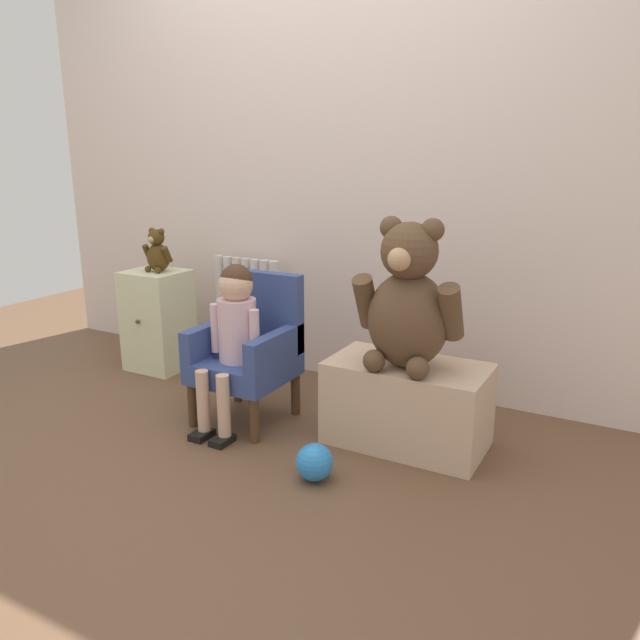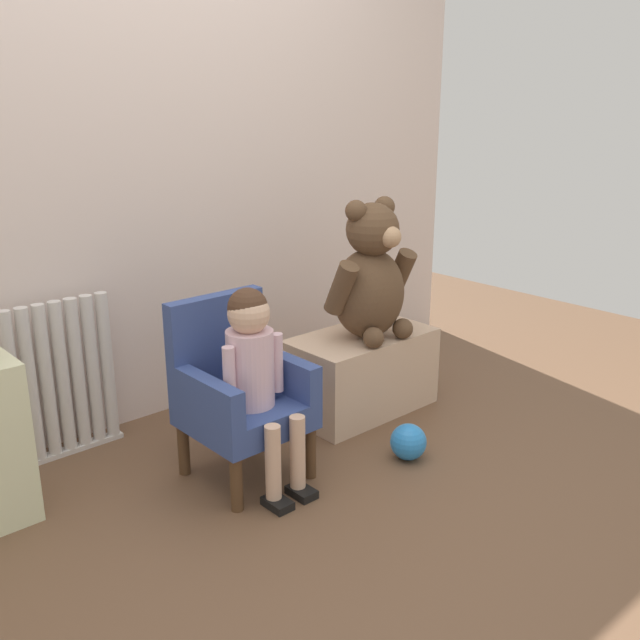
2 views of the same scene
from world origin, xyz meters
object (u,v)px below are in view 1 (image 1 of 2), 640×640
small_teddy_bear (158,253)px  child_armchair (249,349)px  radiator (247,314)px  large_teddy_bear (408,303)px  small_dresser (158,320)px  toy_ball (314,462)px  child_figure (234,323)px  low_bench (407,404)px

small_teddy_bear → child_armchair: bearing=-21.0°
radiator → large_teddy_bear: large_teddy_bear is taller
small_dresser → toy_ball: small_dresser is taller
child_armchair → small_teddy_bear: (-0.82, 0.31, 0.34)m
child_figure → toy_ball: 0.73m
child_armchair → small_teddy_bear: size_ratio=2.80×
radiator → small_dresser: size_ratio=1.12×
small_teddy_bear → low_bench: bearing=-8.3°
child_armchair → toy_ball: (0.55, -0.37, -0.26)m
large_teddy_bear → toy_ball: large_teddy_bear is taller
child_armchair → child_figure: size_ratio=0.91×
small_dresser → small_teddy_bear: size_ratio=2.36×
child_figure → toy_ball: (0.55, -0.26, -0.41)m
child_figure → small_teddy_bear: small_teddy_bear is taller
child_armchair → radiator: bearing=126.1°
radiator → large_teddy_bear: (1.16, -0.53, 0.31)m
child_figure → large_teddy_bear: (0.74, 0.16, 0.14)m
child_armchair → child_figure: 0.19m
child_armchair → large_teddy_bear: size_ratio=1.11×
low_bench → child_figure: bearing=-165.0°
large_teddy_bear → small_teddy_bear: 1.58m
small_dresser → large_teddy_bear: size_ratio=0.93×
child_figure → toy_ball: child_figure is taller
child_figure → small_teddy_bear: 0.94m
child_figure → low_bench: 0.82m
small_teddy_bear → toy_ball: (1.36, -0.68, -0.60)m
small_dresser → low_bench: size_ratio=0.86×
radiator → large_teddy_bear: 1.31m
radiator → low_bench: radiator is taller
small_dresser → toy_ball: size_ratio=3.91×
small_teddy_bear → large_teddy_bear: bearing=-9.8°
small_dresser → large_teddy_bear: (1.59, -0.27, 0.34)m
radiator → small_dresser: (-0.43, -0.26, -0.03)m
child_figure → small_teddy_bear: size_ratio=3.09×
radiator → low_bench: bearing=-22.9°
small_dresser → low_bench: (1.58, -0.22, -0.10)m
low_bench → small_teddy_bear: (-1.56, 0.23, 0.49)m
child_armchair → small_teddy_bear: bearing=159.0°
child_armchair → large_teddy_bear: bearing=3.5°
child_figure → small_teddy_bear: bearing=152.6°
small_dresser → toy_ball: 1.56m
large_teddy_bear → toy_ball: size_ratio=4.20×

